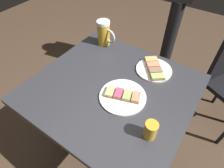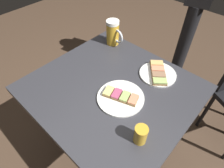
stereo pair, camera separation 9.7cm
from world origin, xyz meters
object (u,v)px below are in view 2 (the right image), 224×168
plate_far (121,97)px  beer_glass_small (141,135)px  plate_near (158,73)px  beer_mug (113,33)px

plate_far → beer_glass_small: size_ratio=2.67×
plate_far → plate_near: bearing=171.1°
beer_mug → beer_glass_small: size_ratio=1.83×
plate_near → beer_glass_small: beer_glass_small is taller
plate_far → beer_mug: 0.49m
plate_near → beer_glass_small: 0.42m
plate_far → beer_mug: (-0.33, -0.35, 0.07)m
plate_near → beer_mug: beer_mug is taller
plate_far → beer_mug: size_ratio=1.46×
plate_far → beer_glass_small: 0.24m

